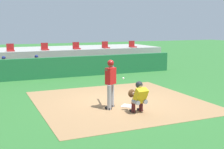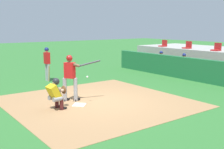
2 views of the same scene
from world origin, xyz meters
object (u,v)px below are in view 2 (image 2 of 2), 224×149
object	(u,v)px
home_plate	(79,105)
dugout_player_0	(160,61)
on_deck_batter	(47,62)
stadium_seat_2	(217,49)
dugout_player_1	(182,64)
catcher_crouched	(56,93)
batter_at_plate	(71,75)
stadium_seat_0	(163,45)
stadium_seat_1	(188,46)

from	to	relation	value
home_plate	dugout_player_0	distance (m)	9.01
on_deck_batter	home_plate	bearing A→B (deg)	-11.17
on_deck_batter	stadium_seat_2	size ratio (longest dim) A/B	3.72
dugout_player_0	dugout_player_1	world-z (taller)	same
on_deck_batter	dugout_player_1	xyz separation A→B (m)	(3.10, 7.14, -0.35)
catcher_crouched	dugout_player_0	bearing A→B (deg)	112.73
on_deck_batter	dugout_player_0	bearing A→B (deg)	80.01
on_deck_batter	stadium_seat_2	xyz separation A→B (m)	(3.98, 9.18, 0.51)
dugout_player_0	home_plate	bearing A→B (deg)	-64.94
batter_at_plate	stadium_seat_2	xyz separation A→B (m)	(-0.40, 10.14, 0.50)
catcher_crouched	dugout_player_0	xyz separation A→B (m)	(-3.78, 9.03, 0.06)
on_deck_batter	stadium_seat_2	distance (m)	10.02
on_deck_batter	stadium_seat_0	xyz separation A→B (m)	(-0.35, 9.18, 0.51)
home_plate	dugout_player_1	bearing A→B (deg)	103.55
catcher_crouched	stadium_seat_1	world-z (taller)	stadium_seat_1
dugout_player_1	dugout_player_0	bearing A→B (deg)	180.00
on_deck_batter	dugout_player_1	bearing A→B (deg)	66.52
home_plate	stadium_seat_2	size ratio (longest dim) A/B	0.92
on_deck_batter	stadium_seat_0	size ratio (longest dim) A/B	3.72
catcher_crouched	dugout_player_1	distance (m)	9.24
dugout_player_0	stadium_seat_2	bearing A→B (deg)	36.75
dugout_player_0	dugout_player_1	size ratio (longest dim) A/B	1.00
home_plate	dugout_player_0	bearing A→B (deg)	115.06
on_deck_batter	stadium_seat_0	bearing A→B (deg)	92.18
dugout_player_0	stadium_seat_2	xyz separation A→B (m)	(2.72, 2.03, 0.86)
on_deck_batter	dugout_player_0	xyz separation A→B (m)	(1.26, 7.14, -0.35)
home_plate	batter_at_plate	size ratio (longest dim) A/B	0.24
stadium_seat_1	dugout_player_0	bearing A→B (deg)	-105.34
batter_at_plate	stadium_seat_0	size ratio (longest dim) A/B	3.76
dugout_player_1	batter_at_plate	bearing A→B (deg)	-81.05
dugout_player_1	stadium_seat_1	world-z (taller)	stadium_seat_1
home_plate	on_deck_batter	bearing A→B (deg)	168.83
dugout_player_1	stadium_seat_2	bearing A→B (deg)	66.63
on_deck_batter	stadium_seat_1	world-z (taller)	stadium_seat_1
stadium_seat_2	home_plate	bearing A→B (deg)	-83.92
batter_at_plate	stadium_seat_2	distance (m)	10.16
batter_at_plate	dugout_player_0	xyz separation A→B (m)	(-3.12, 8.11, -0.36)
home_plate	stadium_seat_2	distance (m)	10.35
stadium_seat_0	stadium_seat_2	size ratio (longest dim) A/B	1.00
home_plate	dugout_player_0	xyz separation A→B (m)	(-3.81, 8.14, 0.65)
stadium_seat_1	on_deck_batter	bearing A→B (deg)	-101.20
dugout_player_0	batter_at_plate	bearing A→B (deg)	-68.93
stadium_seat_2	on_deck_batter	bearing A→B (deg)	-113.46
batter_at_plate	on_deck_batter	distance (m)	4.49
catcher_crouched	stadium_seat_0	world-z (taller)	stadium_seat_0
home_plate	stadium_seat_0	size ratio (longest dim) A/B	0.92
batter_at_plate	stadium_seat_2	bearing A→B (deg)	92.25
catcher_crouched	batter_at_plate	bearing A→B (deg)	125.58
catcher_crouched	on_deck_batter	bearing A→B (deg)	159.48
stadium_seat_0	stadium_seat_2	world-z (taller)	same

